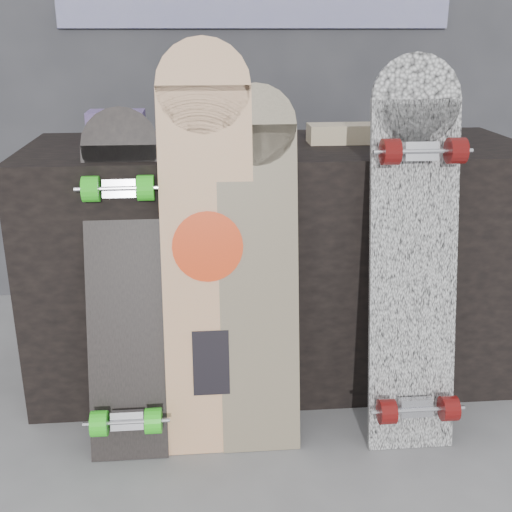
{
  "coord_description": "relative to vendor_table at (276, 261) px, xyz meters",
  "views": [
    {
      "loc": [
        -0.25,
        -1.54,
        1.15
      ],
      "look_at": [
        -0.1,
        0.2,
        0.53
      ],
      "focal_mm": 45.0,
      "sensor_mm": 36.0,
      "label": 1
    }
  ],
  "objects": [
    {
      "name": "ground",
      "position": [
        0.0,
        -0.5,
        -0.4
      ],
      "size": [
        60.0,
        60.0,
        0.0
      ],
      "primitive_type": "plane",
      "color": "slate",
      "rests_on": "ground"
    },
    {
      "name": "vendor_table",
      "position": [
        0.0,
        0.0,
        0.0
      ],
      "size": [
        1.6,
        0.6,
        0.8
      ],
      "primitive_type": "cube",
      "color": "black",
      "rests_on": "ground"
    },
    {
      "name": "booth",
      "position": [
        0.0,
        0.85,
        0.7
      ],
      "size": [
        2.4,
        0.22,
        2.2
      ],
      "color": "#323237",
      "rests_on": "ground"
    },
    {
      "name": "merch_box_purple",
      "position": [
        -0.52,
        0.09,
        0.45
      ],
      "size": [
        0.18,
        0.12,
        0.1
      ],
      "primitive_type": "cube",
      "color": "#553D7E",
      "rests_on": "vendor_table"
    },
    {
      "name": "merch_box_small",
      "position": [
        0.45,
        0.01,
        0.46
      ],
      "size": [
        0.14,
        0.14,
        0.12
      ],
      "primitive_type": "cube",
      "color": "#553D7E",
      "rests_on": "vendor_table"
    },
    {
      "name": "merch_box_flat",
      "position": [
        0.21,
        0.01,
        0.43
      ],
      "size": [
        0.22,
        0.1,
        0.06
      ],
      "primitive_type": "cube",
      "color": "#D1B78C",
      "rests_on": "vendor_table"
    },
    {
      "name": "longboard_geisha",
      "position": [
        -0.24,
        -0.36,
        0.2
      ],
      "size": [
        0.26,
        0.26,
        1.14
      ],
      "rotation": [
        -0.21,
        0.0,
        0.0
      ],
      "color": "#CFB38B",
      "rests_on": "ground"
    },
    {
      "name": "longboard_celtic",
      "position": [
        -0.1,
        -0.37,
        0.14
      ],
      "size": [
        0.22,
        0.23,
        1.02
      ],
      "rotation": [
        -0.21,
        0.0,
        0.0
      ],
      "color": "#C7B288",
      "rests_on": "ground"
    },
    {
      "name": "longboard_cascadia",
      "position": [
        0.33,
        -0.41,
        0.17
      ],
      "size": [
        0.25,
        0.29,
        1.09
      ],
      "rotation": [
        -0.2,
        0.0,
        0.0
      ],
      "color": "white",
      "rests_on": "ground"
    },
    {
      "name": "skateboard_dark",
      "position": [
        -0.47,
        -0.36,
        0.09
      ],
      "size": [
        0.22,
        0.37,
        0.95
      ],
      "rotation": [
        -0.31,
        0.0,
        0.0
      ],
      "color": "black",
      "rests_on": "ground"
    }
  ]
}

